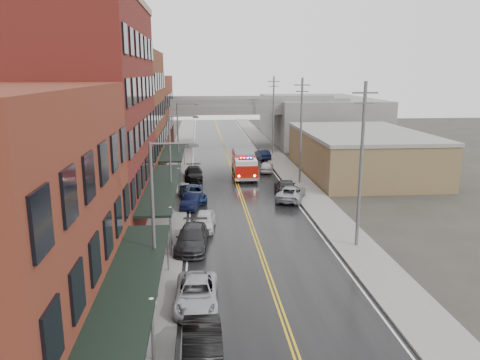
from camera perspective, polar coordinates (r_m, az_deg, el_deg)
road at (r=48.52m, az=0.15°, el=-2.00°), size 11.00×160.00×0.02m
sidewalk_left at (r=48.43m, az=-8.49°, el=-2.10°), size 3.00×160.00×0.15m
sidewalk_right at (r=49.67m, az=8.57°, el=-1.72°), size 3.00×160.00×0.15m
curb_left at (r=48.35m, az=-6.54°, el=-2.06°), size 0.30×160.00×0.15m
curb_right at (r=49.32m, az=6.71°, el=-1.77°), size 0.30×160.00×0.15m
brick_building_b at (r=40.87m, az=-17.99°, el=7.36°), size 9.00×20.00×18.00m
brick_building_c at (r=58.13m, az=-14.09°, el=7.62°), size 9.00×15.00×15.00m
brick_building_far at (r=75.52m, az=-11.99°, el=7.74°), size 9.00×20.00×12.00m
tan_building at (r=61.00m, az=14.45°, el=3.09°), size 14.00×22.00×5.00m
right_far_block at (r=89.88m, az=9.43°, el=7.37°), size 18.00×30.00×8.00m
awning_0 at (r=23.04m, az=-13.05°, el=-11.96°), size 2.60×16.00×3.09m
awning_1 at (r=40.96m, az=-9.46°, el=-0.71°), size 2.60×18.00×3.09m
awning_2 at (r=58.07m, az=-8.17°, el=3.37°), size 2.60×13.00×3.09m
globe_lamp_0 at (r=21.43m, az=-10.70°, el=-15.87°), size 0.44×0.44×3.12m
globe_lamp_1 at (r=34.33m, az=-8.47°, el=-4.54°), size 0.44×0.44×3.12m
globe_lamp_2 at (r=47.85m, az=-7.50°, el=0.51°), size 0.44×0.44×3.12m
street_lamp_0 at (r=25.87m, az=-10.03°, el=-3.80°), size 2.64×0.22×9.00m
street_lamp_1 at (r=41.42m, az=-8.17°, el=2.60°), size 2.64×0.22×9.00m
street_lamp_2 at (r=57.21m, az=-7.32°, el=5.48°), size 2.64×0.22×9.00m
utility_pole_0 at (r=34.24m, az=14.55°, el=2.03°), size 1.80×0.24×12.00m
utility_pole_1 at (r=53.29m, az=7.45°, el=6.14°), size 1.80×0.24×12.00m
utility_pole_2 at (r=72.85m, az=4.09°, el=8.04°), size 1.80×0.24×12.00m
overpass at (r=79.07m, az=-1.93°, el=8.23°), size 40.00×10.00×7.50m
fire_truck at (r=57.39m, az=0.51°, el=2.05°), size 3.55×8.49×3.08m
parked_car_left_1 at (r=21.67m, az=-4.61°, el=-19.92°), size 1.80×4.99×1.64m
parked_car_left_2 at (r=26.55m, az=-5.35°, el=-13.62°), size 2.50×5.16×1.42m
parked_car_left_3 at (r=34.47m, az=-5.86°, el=-7.06°), size 2.70×5.64×1.59m
parked_car_left_4 at (r=38.51m, az=-4.38°, el=-4.97°), size 2.10×4.37×1.44m
parked_car_left_5 at (r=44.62m, az=-5.84°, el=-2.51°), size 2.34×4.43×1.39m
parked_car_left_6 at (r=47.00m, az=-5.80°, el=-1.64°), size 3.06×5.60×1.49m
parked_car_left_7 at (r=56.18m, az=-5.69°, el=0.81°), size 2.23×5.32×1.53m
parked_car_right_0 at (r=47.24m, az=6.23°, el=-1.58°), size 4.12×5.87×1.49m
parked_car_right_1 at (r=49.37m, az=5.60°, el=-0.87°), size 2.67×5.58×1.57m
parked_car_right_2 at (r=60.28m, az=3.28°, el=1.62°), size 2.37×4.30×1.38m
parked_car_right_3 at (r=69.29m, az=2.73°, el=3.14°), size 2.20×4.49×1.42m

